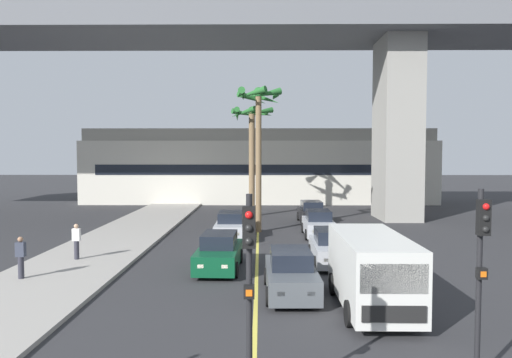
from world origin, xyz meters
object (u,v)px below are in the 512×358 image
object	(u,v)px
car_queue_third	(312,213)
traffic_light_median_near	(249,274)
delivery_van	(371,269)
car_queue_fifth	(219,253)
car_queue_front	(332,248)
palm_tree_mid_median	(259,118)
palm_tree_near_median	(252,133)
pedestrian_near_crosswalk	(76,241)
car_queue_sixth	(231,226)
pedestrian_mid_block	(21,257)
car_queue_fourth	(291,274)
car_queue_second	(319,224)
traffic_light_right_far_corner	(481,258)

from	to	relation	value
car_queue_third	traffic_light_median_near	distance (m)	25.51
car_queue_third	delivery_van	xyz separation A→B (m)	(-0.16, -18.92, 0.57)
car_queue_fifth	car_queue_third	bearing A→B (deg)	68.44
car_queue_front	palm_tree_mid_median	distance (m)	11.33
palm_tree_near_median	traffic_light_median_near	bearing A→B (deg)	-89.08
traffic_light_median_near	pedestrian_near_crosswalk	size ratio (longest dim) A/B	2.59
traffic_light_median_near	car_queue_sixth	bearing A→B (deg)	94.67
car_queue_sixth	pedestrian_near_crosswalk	xyz separation A→B (m)	(-6.64, -6.10, 0.28)
pedestrian_near_crosswalk	pedestrian_mid_block	world-z (taller)	same
car_queue_sixth	palm_tree_mid_median	world-z (taller)	palm_tree_mid_median
delivery_van	palm_tree_near_median	xyz separation A→B (m)	(-4.20, 22.54, 5.31)
car_queue_fourth	pedestrian_near_crosswalk	world-z (taller)	pedestrian_near_crosswalk
car_queue_sixth	pedestrian_mid_block	size ratio (longest dim) A/B	2.54
car_queue_second	car_queue_sixth	size ratio (longest dim) A/B	1.00
palm_tree_mid_median	pedestrian_near_crosswalk	size ratio (longest dim) A/B	5.63
car_queue_front	traffic_light_median_near	xyz separation A→B (m)	(-3.41, -12.44, 1.99)
delivery_van	traffic_light_median_near	size ratio (longest dim) A/B	1.25
car_queue_sixth	delivery_van	size ratio (longest dim) A/B	0.78
car_queue_fifth	pedestrian_mid_block	xyz separation A→B (m)	(-7.46, -2.08, 0.28)
pedestrian_near_crosswalk	traffic_light_right_far_corner	bearing A→B (deg)	-40.56
car_queue_fifth	pedestrian_mid_block	bearing A→B (deg)	-164.45
car_queue_fourth	pedestrian_mid_block	world-z (taller)	pedestrian_mid_block
delivery_van	car_queue_third	bearing A→B (deg)	89.51
car_queue_second	pedestrian_mid_block	bearing A→B (deg)	-140.91
traffic_light_right_far_corner	pedestrian_near_crosswalk	xyz separation A→B (m)	(-13.09, 11.21, -1.72)
car_queue_third	palm_tree_mid_median	xyz separation A→B (m)	(-3.80, -4.03, 6.50)
car_queue_third	traffic_light_right_far_corner	size ratio (longest dim) A/B	0.98
car_queue_fifth	palm_tree_near_median	size ratio (longest dim) A/B	0.48
car_queue_second	palm_tree_mid_median	distance (m)	7.59
car_queue_fourth	palm_tree_mid_median	size ratio (longest dim) A/B	0.45
car_queue_second	palm_tree_mid_median	size ratio (longest dim) A/B	0.45
car_queue_front	pedestrian_near_crosswalk	distance (m)	11.59
delivery_van	palm_tree_mid_median	size ratio (longest dim) A/B	0.58
car_queue_third	palm_tree_mid_median	world-z (taller)	palm_tree_mid_median
delivery_van	palm_tree_near_median	distance (m)	23.54
pedestrian_near_crosswalk	car_queue_fourth	bearing A→B (deg)	-26.98
car_queue_sixth	pedestrian_mid_block	distance (m)	12.06
car_queue_front	delivery_van	size ratio (longest dim) A/B	0.78
traffic_light_median_near	car_queue_third	bearing A→B (deg)	81.19
car_queue_second	traffic_light_median_near	world-z (taller)	traffic_light_median_near
delivery_van	car_queue_fifth	bearing A→B (deg)	135.98
car_queue_fourth	pedestrian_mid_block	xyz separation A→B (m)	(-10.30, 1.46, 0.28)
car_queue_second	delivery_van	size ratio (longest dim) A/B	0.78
car_queue_fifth	palm_tree_mid_median	size ratio (longest dim) A/B	0.46
traffic_light_right_far_corner	pedestrian_mid_block	size ratio (longest dim) A/B	2.59
traffic_light_right_far_corner	car_queue_fifth	bearing A→B (deg)	123.13
car_queue_third	car_queue_fifth	world-z (taller)	same
car_queue_front	car_queue_fifth	world-z (taller)	same
car_queue_fifth	palm_tree_mid_median	bearing A→B (deg)	80.41
car_queue_front	traffic_light_median_near	bearing A→B (deg)	-105.34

